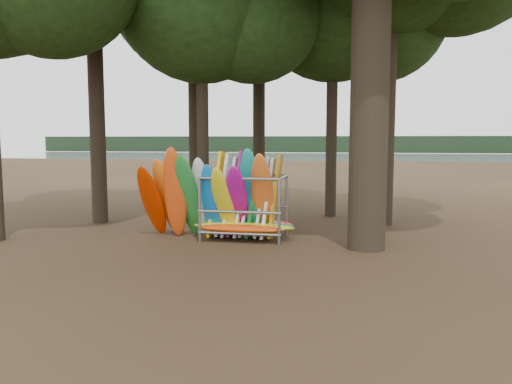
# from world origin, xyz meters

# --- Properties ---
(ground) EXTENTS (120.00, 120.00, 0.00)m
(ground) POSITION_xyz_m (0.00, 0.00, 0.00)
(ground) COLOR #47331E
(ground) RESTS_ON ground
(lake) EXTENTS (160.00, 160.00, 0.00)m
(lake) POSITION_xyz_m (0.00, 60.00, 0.00)
(lake) COLOR gray
(lake) RESTS_ON ground
(far_shore) EXTENTS (160.00, 4.00, 4.00)m
(far_shore) POSITION_xyz_m (0.00, 110.00, 2.00)
(far_shore) COLOR black
(far_shore) RESTS_ON ground
(kayak_row) EXTENTS (4.32, 2.00, 2.99)m
(kayak_row) POSITION_xyz_m (-0.58, 0.57, 1.27)
(kayak_row) COLOR #BB2501
(kayak_row) RESTS_ON ground
(storage_rack) EXTENTS (3.19, 1.59, 2.76)m
(storage_rack) POSITION_xyz_m (0.55, 0.79, 0.95)
(storage_rack) COLOR gray
(storage_rack) RESTS_ON ground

